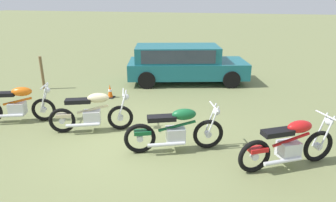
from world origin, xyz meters
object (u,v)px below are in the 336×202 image
Objects in this scene: car_teal at (182,61)px; traffic_cone at (110,92)px; motorcycle_green at (176,130)px; fence_post_wooden at (42,73)px; motorcycle_cream at (92,113)px; motorcycle_orange at (17,105)px; motorcycle_red at (289,144)px.

traffic_cone is at bearing -143.54° from car_teal.
motorcycle_green is 6.55m from fence_post_wooden.
fence_post_wooden is at bearing 119.09° from motorcycle_cream.
traffic_cone is (-1.86, -2.53, -0.63)m from car_teal.
motorcycle_orange is 0.39× the size of car_teal.
motorcycle_orange is 1.02× the size of motorcycle_red.
motorcycle_orange is 0.94× the size of motorcycle_green.
motorcycle_red is 6.43m from car_teal.
car_teal is at bearing 26.55° from fence_post_wooden.
motorcycle_red is (6.72, -0.39, -0.00)m from motorcycle_orange.
motorcycle_red is (2.28, -0.02, -0.00)m from motorcycle_green.
motorcycle_red is at bearing -75.08° from car_teal.
traffic_cone is at bearing 38.60° from motorcycle_orange.
motorcycle_cream is 1.04× the size of motorcycle_red.
traffic_cone is (-5.28, 2.90, -0.28)m from motorcycle_red.
fence_post_wooden is at bearing 127.04° from motorcycle_red.
car_teal is at bearing 54.28° from motorcycle_cream.
motorcycle_red is 0.38× the size of car_teal.
motorcycle_cream is at bearing -72.78° from traffic_cone.
traffic_cone is (-0.77, 2.49, -0.28)m from motorcycle_cream.
motorcycle_orange is at bearing -140.46° from car_teal.
motorcycle_red reaches higher than traffic_cone.
motorcycle_cream is at bearing 143.00° from motorcycle_red.
car_teal reaches higher than motorcycle_orange.
traffic_cone is (2.77, -0.22, -0.40)m from fence_post_wooden.
fence_post_wooden is (-4.63, -2.31, -0.23)m from car_teal.
motorcycle_cream is at bearing 146.06° from motorcycle_green.
motorcycle_green is (4.44, -0.37, -0.00)m from motorcycle_orange.
car_teal is 10.55× the size of traffic_cone.
motorcycle_orange is 4.15× the size of traffic_cone.
car_teal is (-3.42, 5.44, 0.35)m from motorcycle_red.
motorcycle_green is at bearing 147.74° from motorcycle_red.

